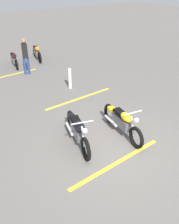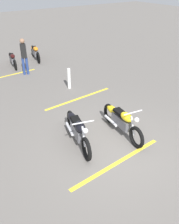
# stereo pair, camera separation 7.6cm
# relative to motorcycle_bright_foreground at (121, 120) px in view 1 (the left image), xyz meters

# --- Properties ---
(ground_plane) EXTENTS (60.00, 60.00, 0.00)m
(ground_plane) POSITION_rel_motorcycle_bright_foreground_xyz_m (-0.47, 0.71, -0.46)
(ground_plane) COLOR #66605B
(motorcycle_bright_foreground) EXTENTS (2.22, 0.64, 1.04)m
(motorcycle_bright_foreground) POSITION_rel_motorcycle_bright_foreground_xyz_m (0.00, 0.00, 0.00)
(motorcycle_bright_foreground) COLOR black
(motorcycle_bright_foreground) RESTS_ON ground
(motorcycle_dark_foreground) EXTENTS (2.18, 0.79, 1.04)m
(motorcycle_dark_foreground) POSITION_rel_motorcycle_bright_foreground_xyz_m (0.35, 1.41, 0.00)
(motorcycle_dark_foreground) COLOR black
(motorcycle_dark_foreground) RESTS_ON ground
(motorcycle_row_far_left) EXTENTS (2.11, 0.57, 0.80)m
(motorcycle_row_far_left) POSITION_rel_motorcycle_bright_foreground_xyz_m (8.72, -0.95, -0.02)
(motorcycle_row_far_left) COLOR black
(motorcycle_row_far_left) RESTS_ON ground
(motorcycle_row_left) EXTENTS (1.90, 0.44, 0.72)m
(motorcycle_row_left) POSITION_rel_motorcycle_bright_foreground_xyz_m (8.31, 0.57, -0.07)
(motorcycle_row_left) COLOR black
(motorcycle_row_left) RESTS_ON ground
(bystander_near_row) EXTENTS (0.25, 0.30, 1.79)m
(bystander_near_row) POSITION_rel_motorcycle_bright_foreground_xyz_m (6.67, 0.48, 0.54)
(bystander_near_row) COLOR navy
(bystander_near_row) RESTS_ON ground
(bollard_post) EXTENTS (0.14, 0.14, 0.91)m
(bollard_post) POSITION_rel_motorcycle_bright_foreground_xyz_m (3.95, -0.44, -0.01)
(bollard_post) COLOR white
(bollard_post) RESTS_ON ground
(parking_stripe_near) EXTENTS (0.36, 3.20, 0.01)m
(parking_stripe_near) POSITION_rel_motorcycle_bright_foreground_xyz_m (-1.08, 1.02, -0.46)
(parking_stripe_near) COLOR yellow
(parking_stripe_near) RESTS_ON ground
(parking_stripe_mid) EXTENTS (0.36, 3.20, 0.01)m
(parking_stripe_mid) POSITION_rel_motorcycle_bright_foreground_xyz_m (2.83, -0.23, -0.46)
(parking_stripe_mid) COLOR yellow
(parking_stripe_mid) RESTS_ON ground
(parking_stripe_far) EXTENTS (0.36, 3.20, 0.01)m
(parking_stripe_far) POSITION_rel_motorcycle_bright_foreground_xyz_m (7.01, 1.45, -0.46)
(parking_stripe_far) COLOR yellow
(parking_stripe_far) RESTS_ON ground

